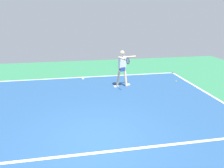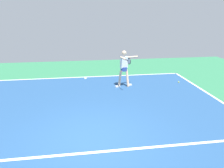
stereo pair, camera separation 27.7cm
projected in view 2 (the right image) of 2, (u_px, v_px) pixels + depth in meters
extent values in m
plane|color=#2D754C|center=(92.00, 140.00, 6.26)|extent=(21.57, 21.57, 0.00)
cube|color=navy|center=(92.00, 140.00, 6.26)|extent=(10.83, 12.89, 0.00)
cube|color=white|center=(85.00, 77.00, 12.27)|extent=(10.83, 0.10, 0.01)
cube|color=white|center=(94.00, 152.00, 5.69)|extent=(8.12, 0.10, 0.01)
cube|color=white|center=(85.00, 78.00, 12.08)|extent=(0.10, 0.30, 0.01)
cylinder|color=beige|center=(127.00, 78.00, 10.68)|extent=(0.18, 0.35, 0.84)
cube|color=white|center=(129.00, 85.00, 10.84)|extent=(0.26, 0.15, 0.07)
cylinder|color=beige|center=(120.00, 79.00, 10.54)|extent=(0.18, 0.35, 0.84)
cube|color=white|center=(118.00, 86.00, 10.62)|extent=(0.26, 0.15, 0.07)
cube|color=#2D4799|center=(124.00, 69.00, 10.47)|extent=(0.29, 0.25, 0.20)
cube|color=white|center=(124.00, 62.00, 10.36)|extent=(0.37, 0.25, 0.54)
sphere|color=beige|center=(124.00, 53.00, 10.22)|extent=(0.22, 0.22, 0.22)
cylinder|color=beige|center=(132.00, 57.00, 10.45)|extent=(0.55, 0.20, 0.08)
cylinder|color=beige|center=(123.00, 58.00, 9.98)|extent=(0.20, 0.55, 0.08)
cylinder|color=black|center=(127.00, 60.00, 9.65)|extent=(0.08, 0.22, 0.03)
torus|color=black|center=(129.00, 61.00, 9.43)|extent=(0.09, 0.29, 0.29)
cylinder|color=silver|center=(129.00, 61.00, 9.43)|extent=(0.06, 0.24, 0.25)
sphere|color=yellow|center=(179.00, 82.00, 11.29)|extent=(0.07, 0.07, 0.07)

